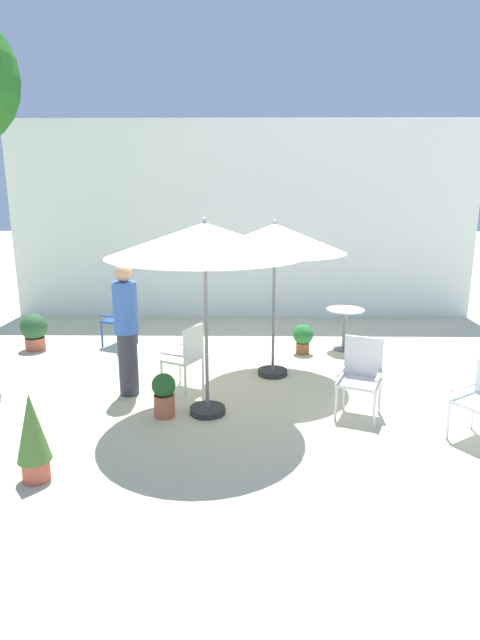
% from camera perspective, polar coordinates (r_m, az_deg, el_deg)
% --- Properties ---
extents(ground_plane, '(60.00, 60.00, 0.00)m').
position_cam_1_polar(ground_plane, '(7.40, -0.05, -7.10)').
color(ground_plane, beige).
extents(villa_facade, '(9.88, 0.30, 4.14)m').
position_cam_1_polar(villa_facade, '(11.11, 0.30, 10.93)').
color(villa_facade, white).
rests_on(villa_facade, ground).
extents(patio_umbrella_0, '(2.04, 2.04, 2.31)m').
position_cam_1_polar(patio_umbrella_0, '(7.32, 3.90, 8.96)').
color(patio_umbrella_0, '#2D2D2D').
rests_on(patio_umbrella_0, ground).
extents(patio_umbrella_1, '(2.29, 2.29, 2.40)m').
position_cam_1_polar(patio_umbrella_1, '(5.92, -3.94, 8.77)').
color(patio_umbrella_1, '#2D2D2D').
rests_on(patio_umbrella_1, ground).
extents(cafe_table_0, '(0.65, 0.65, 0.73)m').
position_cam_1_polar(cafe_table_0, '(9.00, 11.62, -0.19)').
color(cafe_table_0, silver).
rests_on(cafe_table_0, ground).
extents(patio_chair_0, '(0.63, 0.61, 0.96)m').
position_cam_1_polar(patio_chair_0, '(6.42, 13.35, -5.72)').
color(patio_chair_0, silver).
rests_on(patio_chair_0, ground).
extents(patio_chair_1, '(0.59, 0.62, 0.93)m').
position_cam_1_polar(patio_chair_1, '(7.02, -5.94, -3.73)').
color(patio_chair_1, white).
rests_on(patio_chair_1, ground).
extents(patio_chair_2, '(0.62, 0.63, 0.93)m').
position_cam_1_polar(patio_chair_2, '(9.27, -12.98, 0.40)').
color(patio_chair_2, '#254494').
rests_on(patio_chair_2, ground).
extents(potted_plant_0, '(0.29, 0.30, 0.55)m').
position_cam_1_polar(potted_plant_0, '(6.34, -8.48, -8.11)').
color(potted_plant_0, '#B96041').
rests_on(potted_plant_0, ground).
extents(potted_plant_1, '(0.32, 0.32, 0.89)m').
position_cam_1_polar(potted_plant_1, '(5.26, -22.17, -11.77)').
color(potted_plant_1, '#B7553F').
rests_on(potted_plant_1, ground).
extents(potted_plant_2, '(0.46, 0.46, 0.64)m').
position_cam_1_polar(potted_plant_2, '(9.56, -22.03, -1.07)').
color(potted_plant_2, '#B65A41').
rests_on(potted_plant_2, ground).
extents(potted_plant_3, '(0.34, 0.34, 0.51)m').
position_cam_1_polar(potted_plant_3, '(8.72, 7.05, -1.91)').
color(potted_plant_3, brown).
rests_on(potted_plant_3, ground).
extents(standing_person, '(0.39, 0.39, 1.78)m').
position_cam_1_polar(standing_person, '(6.91, -12.58, -0.90)').
color(standing_person, '#33333D').
rests_on(standing_person, ground).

